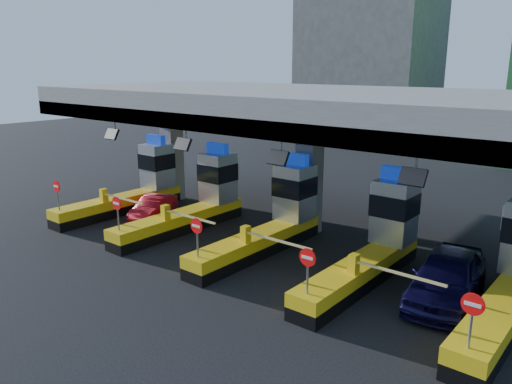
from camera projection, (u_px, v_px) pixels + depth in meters
The scene contains 9 objects.
ground at pixel (271, 248), 22.77m from camera, with size 120.00×120.00×0.00m, color black.
toll_canopy at pixel (309, 109), 23.40m from camera, with size 28.00×12.09×7.00m.
toll_lane_far_left at pixel (137, 185), 28.77m from camera, with size 4.43×8.00×4.16m.
toll_lane_left at pixel (198, 199), 25.70m from camera, with size 4.43×8.00×4.16m.
toll_lane_center at pixel (275, 218), 22.63m from camera, with size 4.43×8.00×4.16m.
toll_lane_right at pixel (377, 242), 19.56m from camera, with size 4.43×8.00×4.16m.
bg_building_concrete at pixel (369, 57), 56.12m from camera, with size 14.00×10.00×18.00m, color #4C4C49.
van at pixel (447, 277), 17.49m from camera, with size 2.14×5.33×1.82m, color black.
red_car at pixel (153, 207), 27.20m from camera, with size 1.28×3.66×1.21m, color #B20D1A.
Camera 1 is at (13.05, -17.01, 8.11)m, focal length 35.00 mm.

